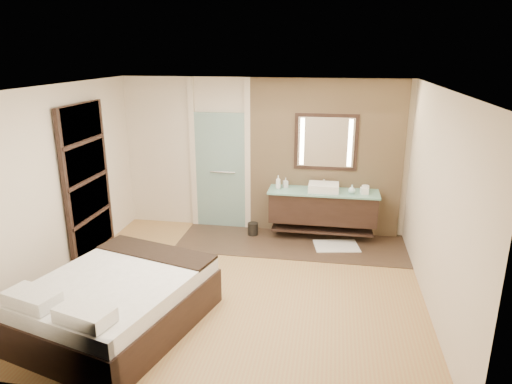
% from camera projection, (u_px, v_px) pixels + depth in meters
% --- Properties ---
extents(floor, '(5.00, 5.00, 0.00)m').
position_uv_depth(floor, '(237.00, 287.00, 6.31)').
color(floor, '#A17043').
rests_on(floor, ground).
extents(tile_strip, '(3.80, 1.30, 0.01)m').
position_uv_depth(tile_strip, '(291.00, 243.00, 7.72)').
color(tile_strip, '#3A281F').
rests_on(tile_strip, floor).
extents(stone_wall, '(2.60, 0.08, 2.70)m').
position_uv_depth(stone_wall, '(325.00, 159.00, 7.82)').
color(stone_wall, tan).
rests_on(stone_wall, floor).
extents(vanity, '(1.85, 0.55, 0.88)m').
position_uv_depth(vanity, '(323.00, 207.00, 7.77)').
color(vanity, black).
rests_on(vanity, stone_wall).
extents(mirror_unit, '(1.06, 0.04, 0.96)m').
position_uv_depth(mirror_unit, '(326.00, 142.00, 7.68)').
color(mirror_unit, black).
rests_on(mirror_unit, stone_wall).
extents(frosted_door, '(1.10, 0.12, 2.70)m').
position_uv_depth(frosted_door, '(221.00, 166.00, 8.17)').
color(frosted_door, silver).
rests_on(frosted_door, floor).
extents(shoji_partition, '(0.06, 1.20, 2.40)m').
position_uv_depth(shoji_partition, '(87.00, 183.00, 6.91)').
color(shoji_partition, black).
rests_on(shoji_partition, floor).
extents(bed, '(2.11, 2.40, 0.79)m').
position_uv_depth(bed, '(117.00, 302.00, 5.32)').
color(bed, black).
rests_on(bed, floor).
extents(bath_mat, '(0.80, 0.62, 0.02)m').
position_uv_depth(bath_mat, '(336.00, 246.00, 7.58)').
color(bath_mat, white).
rests_on(bath_mat, floor).
extents(waste_bin, '(0.21, 0.21, 0.23)m').
position_uv_depth(waste_bin, '(253.00, 229.00, 8.04)').
color(waste_bin, black).
rests_on(waste_bin, floor).
extents(tissue_box, '(0.14, 0.14, 0.10)m').
position_uv_depth(tissue_box, '(364.00, 191.00, 7.51)').
color(tissue_box, white).
rests_on(tissue_box, vanity).
extents(soap_bottle_a, '(0.09, 0.10, 0.23)m').
position_uv_depth(soap_bottle_a, '(278.00, 182.00, 7.78)').
color(soap_bottle_a, white).
rests_on(soap_bottle_a, vanity).
extents(soap_bottle_b, '(0.10, 0.10, 0.17)m').
position_uv_depth(soap_bottle_b, '(286.00, 182.00, 7.86)').
color(soap_bottle_b, '#B2B2B2').
rests_on(soap_bottle_b, vanity).
extents(soap_bottle_c, '(0.13, 0.13, 0.15)m').
position_uv_depth(soap_bottle_c, '(352.00, 189.00, 7.52)').
color(soap_bottle_c, silver).
rests_on(soap_bottle_c, vanity).
extents(cup, '(0.17, 0.17, 0.10)m').
position_uv_depth(cup, '(365.00, 188.00, 7.64)').
color(cup, white).
rests_on(cup, vanity).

